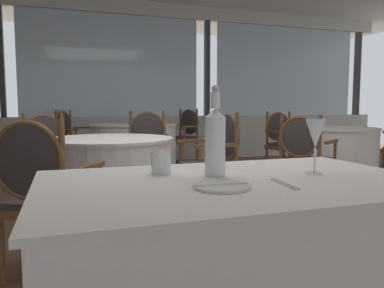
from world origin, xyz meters
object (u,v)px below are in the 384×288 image
at_px(side_plate, 222,186).
at_px(dining_chair_1_1, 283,139).
at_px(water_bottle, 215,140).
at_px(dining_chair_3_2, 50,153).
at_px(dining_chair_2_1, 146,144).
at_px(dining_chair_3_1, 216,156).
at_px(dining_chair_2_2, 184,132).
at_px(dining_chair_3_0, 42,188).
at_px(dining_chair_1_2, 303,153).
at_px(water_tumbler, 161,162).
at_px(wine_glass, 315,135).
at_px(dining_chair_2_0, 70,136).

height_order(side_plate, dining_chair_1_1, dining_chair_1_1).
bearing_deg(water_bottle, dining_chair_1_1, 54.66).
relative_size(side_plate, dining_chair_3_2, 0.19).
xyz_separation_m(dining_chair_2_1, dining_chair_3_1, (0.34, -1.46, 0.01)).
bearing_deg(water_bottle, dining_chair_2_1, 82.53).
distance_m(dining_chair_2_2, dining_chair_3_1, 3.12).
bearing_deg(dining_chair_1_1, dining_chair_3_0, -56.55).
bearing_deg(dining_chair_1_2, water_tumbler, -170.84).
distance_m(wine_glass, dining_chair_3_2, 3.01).
relative_size(dining_chair_1_2, dining_chair_2_1, 0.96).
height_order(side_plate, dining_chair_3_2, dining_chair_3_2).
xyz_separation_m(wine_glass, dining_chair_1_2, (1.46, 2.13, -0.37)).
xyz_separation_m(water_tumbler, dining_chair_3_1, (0.96, 1.79, -0.23)).
bearing_deg(wine_glass, dining_chair_2_2, 78.00).
distance_m(side_plate, dining_chair_1_2, 2.95).
bearing_deg(dining_chair_3_1, water_tumbler, 61.62).
relative_size(dining_chair_2_1, dining_chair_3_2, 1.02).
bearing_deg(water_bottle, dining_chair_3_0, 122.04).
height_order(water_bottle, dining_chair_2_2, water_bottle).
distance_m(water_bottle, wine_glass, 0.38).
relative_size(dining_chair_1_1, dining_chair_1_2, 1.01).
bearing_deg(dining_chair_1_2, dining_chair_2_2, 62.65).
xyz_separation_m(water_bottle, dining_chair_1_1, (2.55, 3.59, -0.34)).
distance_m(water_tumbler, dining_chair_2_1, 3.31).
height_order(side_plate, dining_chair_3_0, dining_chair_3_0).
distance_m(dining_chair_3_1, dining_chair_3_2, 1.66).
bearing_deg(side_plate, dining_chair_1_2, 50.05).
xyz_separation_m(dining_chair_1_1, dining_chair_2_2, (-1.11, 1.35, 0.03)).
relative_size(wine_glass, dining_chair_3_1, 0.21).
bearing_deg(dining_chair_2_2, dining_chair_3_0, 33.84).
bearing_deg(side_plate, dining_chair_2_0, 94.12).
relative_size(dining_chair_2_0, dining_chair_2_2, 0.98).
height_order(water_bottle, dining_chair_3_2, water_bottle).
bearing_deg(dining_chair_2_1, dining_chair_3_0, 156.64).
xyz_separation_m(side_plate, dining_chair_2_0, (-0.38, 5.22, -0.20)).
relative_size(dining_chair_1_2, dining_chair_3_0, 0.98).
bearing_deg(dining_chair_3_0, water_tumbler, -123.34).
xyz_separation_m(side_plate, water_tumbler, (-0.12, 0.31, 0.04)).
xyz_separation_m(dining_chair_1_1, dining_chair_3_0, (-3.21, -2.54, -0.00)).
height_order(dining_chair_2_0, dining_chair_2_1, same).
bearing_deg(dining_chair_2_1, water_bottle, 174.70).
xyz_separation_m(dining_chair_1_1, dining_chair_3_1, (-1.77, -1.70, 0.02)).
bearing_deg(dining_chair_3_0, dining_chair_2_1, 4.26).
height_order(wine_glass, dining_chair_2_0, dining_chair_2_0).
relative_size(water_bottle, dining_chair_1_2, 0.35).
relative_size(side_plate, dining_chair_2_1, 0.19).
relative_size(dining_chair_1_2, dining_chair_2_2, 0.95).
bearing_deg(dining_chair_2_1, dining_chair_2_2, -29.96).
relative_size(wine_glass, water_tumbler, 2.42).
bearing_deg(water_bottle, side_plate, -106.59).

